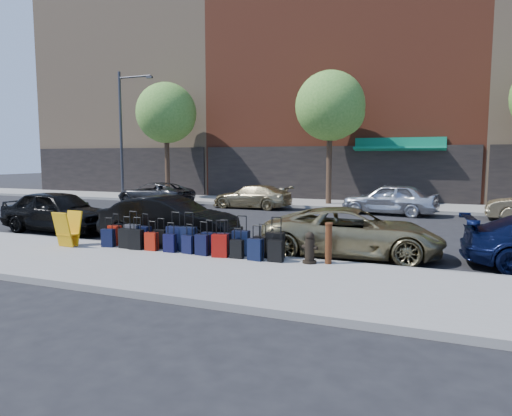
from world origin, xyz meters
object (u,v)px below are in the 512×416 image
at_px(tree_left, 168,115).
at_px(tree_center, 333,108).
at_px(car_far_2, 389,199).
at_px(suitcase_front_5, 188,239).
at_px(display_rack, 68,229).
at_px(streetlight, 123,127).
at_px(car_near_2, 352,232).
at_px(car_far_0, 155,193).
at_px(car_far_1, 252,197).
at_px(car_near_1, 169,220).
at_px(bollard, 329,243).
at_px(fire_hydrant, 310,249).
at_px(car_near_0, 59,211).

bearing_deg(tree_left, tree_center, 0.00).
bearing_deg(car_far_2, tree_left, -93.57).
bearing_deg(suitcase_front_5, tree_left, 119.01).
height_order(tree_center, display_rack, tree_center).
xyz_separation_m(streetlight, car_near_2, (16.87, -11.91, -3.99)).
bearing_deg(car_far_0, streetlight, -112.40).
height_order(tree_left, car_far_0, tree_left).
bearing_deg(car_near_2, streetlight, 47.58).
height_order(streetlight, car_far_1, streetlight).
distance_m(display_rack, car_near_1, 3.01).
distance_m(bollard, car_near_2, 1.76).
bearing_deg(car_near_2, bollard, 164.44).
relative_size(streetlight, bollard, 8.03).
xyz_separation_m(fire_hydrant, car_near_0, (-9.94, 1.97, 0.26)).
height_order(car_near_0, car_near_2, car_near_0).
bearing_deg(car_near_2, car_far_2, -6.99).
bearing_deg(bollard, car_near_2, 81.63).
bearing_deg(bollard, car_far_2, 88.92).
xyz_separation_m(streetlight, car_far_1, (9.73, -1.87, -4.04)).
relative_size(suitcase_front_5, car_far_2, 0.24).
xyz_separation_m(car_far_0, car_far_2, (13.10, 0.15, 0.11)).
bearing_deg(car_near_0, tree_center, -27.33).
bearing_deg(car_far_2, tree_center, -120.69).
xyz_separation_m(car_near_2, car_far_0, (-13.13, 9.82, -0.03)).
bearing_deg(car_far_0, car_near_2, 60.04).
distance_m(tree_center, car_near_1, 13.76).
relative_size(fire_hydrant, bollard, 0.77).
distance_m(car_near_1, car_far_0, 12.36).
distance_m(fire_hydrant, car_near_1, 5.38).
height_order(fire_hydrant, display_rack, display_rack).
xyz_separation_m(fire_hydrant, car_far_2, (0.66, 11.81, 0.25)).
distance_m(car_near_0, car_far_1, 10.50).
xyz_separation_m(fire_hydrant, display_rack, (-7.02, -0.58, 0.14)).
bearing_deg(fire_hydrant, car_far_0, 143.53).
bearing_deg(streetlight, car_far_1, -10.90).
relative_size(streetlight, car_near_1, 1.79).
bearing_deg(car_far_0, fire_hydrant, 53.69).
relative_size(tree_center, car_near_0, 1.62).
bearing_deg(car_near_0, bollard, -97.55).
bearing_deg(tree_center, fire_hydrant, -79.29).
distance_m(car_near_1, car_far_2, 11.61).
height_order(display_rack, car_far_0, car_far_0).
xyz_separation_m(tree_left, fire_hydrant, (13.23, -14.45, -4.91)).
bearing_deg(fire_hydrant, bollard, 19.20).
bearing_deg(tree_center, suitcase_front_5, -92.87).
bearing_deg(suitcase_front_5, car_far_1, 98.97).
bearing_deg(car_near_2, car_far_0, 46.02).
bearing_deg(display_rack, tree_left, 116.48).
bearing_deg(tree_center, display_rack, -105.94).
height_order(bollard, car_far_2, car_far_2).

